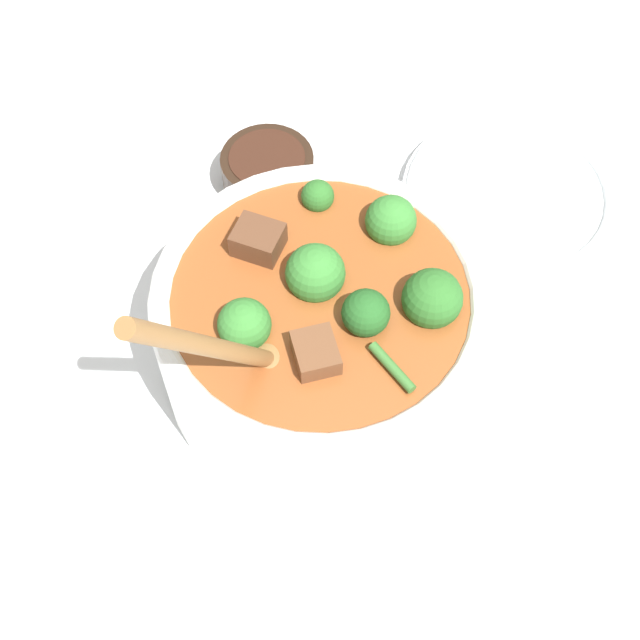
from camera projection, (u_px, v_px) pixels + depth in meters
ground_plane at (320, 367)px, 0.71m from camera, size 4.00×4.00×0.00m
stew_bowl at (321, 325)px, 0.66m from camera, size 0.24×0.25×0.27m
condiment_bowl at (272, 170)px, 0.79m from camera, size 0.08×0.08×0.04m
empty_plate at (509, 195)px, 0.80m from camera, size 0.19×0.19×0.02m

